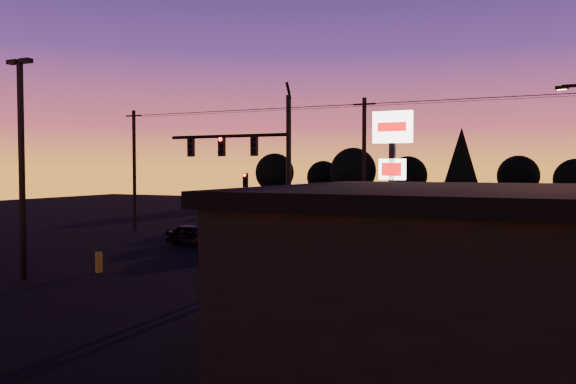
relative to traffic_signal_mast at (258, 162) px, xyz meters
name	(u,v)px	position (x,y,z in m)	size (l,w,h in m)	color
ground	(215,281)	(0.10, -3.99, -4.94)	(120.00, 120.00, 0.00)	black
lane_arrow	(245,275)	(0.60, -2.33, -4.93)	(1.20, 3.10, 0.01)	beige
traffic_signal_mast	(258,162)	(0.00, 0.00, 0.00)	(6.79, 0.52, 8.58)	black
secondary_signal	(245,197)	(-4.90, 7.49, -2.07)	(0.30, 0.31, 4.35)	black
parking_lot_light	(21,153)	(-7.40, -6.99, 0.33)	(1.25, 0.30, 9.14)	black
pylon_sign	(392,161)	(7.10, -2.49, -0.02)	(1.50, 0.28, 6.80)	black
utility_pole_0	(134,169)	(-15.90, 10.01, -0.34)	(1.40, 0.26, 9.00)	black
utility_pole_1	(364,169)	(2.10, 10.01, -0.34)	(1.40, 0.26, 9.00)	black
power_wires	(364,105)	(2.10, 10.01, 3.63)	(36.00, 1.22, 0.07)	black
bollard	(99,262)	(-5.63, -4.53, -4.48)	(0.30, 0.30, 0.91)	#A6A31F
tree_0	(275,173)	(-21.90, 46.01, -0.88)	(5.36, 5.36, 6.74)	black
tree_1	(323,177)	(-15.90, 49.01, -1.50)	(4.54, 4.54, 5.71)	black
tree_2	(353,171)	(-9.90, 44.01, -0.57)	(5.77, 5.78, 7.26)	black
tree_3	(408,175)	(-3.90, 48.01, -1.19)	(4.95, 4.95, 6.22)	black
tree_4	(461,158)	(3.10, 45.01, 0.99)	(4.18, 4.18, 9.50)	black
tree_5	(518,176)	(9.10, 50.01, -1.19)	(4.95, 4.95, 6.22)	black
tree_6	(576,180)	(15.10, 44.01, -1.50)	(4.54, 4.54, 5.71)	black
car_left	(193,235)	(-7.01, 4.81, -4.33)	(1.44, 3.58, 1.22)	black
car_mid	(235,237)	(-3.74, 4.24, -4.23)	(1.50, 4.31, 1.42)	black
car_right	(433,245)	(7.24, 5.22, -4.17)	(2.15, 5.30, 1.54)	black
suv_parked	(479,311)	(10.82, -7.41, -4.22)	(2.37, 5.14, 1.43)	black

